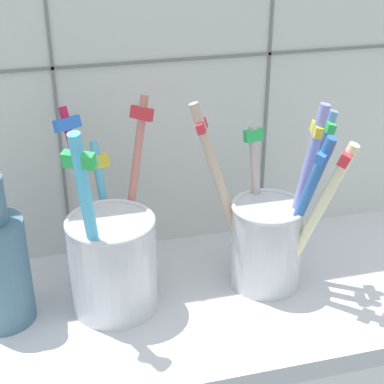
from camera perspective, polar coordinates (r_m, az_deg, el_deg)
The scene contains 4 objects.
counter_slab at distance 59.53cm, azimuth 0.22°, elevation -10.64°, with size 64.00×22.00×2.00cm, color silver.
tile_wall_back at distance 60.68cm, azimuth -2.74°, elevation 12.79°, with size 64.00×2.20×45.00cm.
toothbrush_cup_left at distance 55.67cm, azimuth -7.52°, elevation -6.08°, with size 9.18×11.45×19.12cm.
toothbrush_cup_right at distance 58.67cm, azimuth 7.29°, elevation -4.01°, with size 13.14×10.42×18.56cm.
Camera 1 is at (-12.20, -45.57, 37.31)cm, focal length 56.87 mm.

